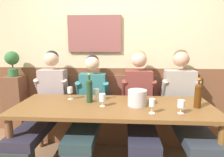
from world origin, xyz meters
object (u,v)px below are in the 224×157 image
wall_bench (116,120)px  dining_table (114,112)px  person_left_seat (45,102)px  potted_plant (12,61)px  wine_glass_center_rear (102,98)px  wine_bottle_clear_water (198,95)px  person_center_left_seat (140,103)px  wine_glass_mid_left (152,103)px  ice_bucket (137,98)px  wine_glass_center_front (97,92)px  wine_glass_near_bucket (70,91)px  person_right_seat (185,104)px  wine_bottle_amber_mid (89,90)px  person_center_right_seat (89,107)px  wine_glass_right_end (181,104)px

wall_bench → dining_table: 0.77m
person_left_seat → potted_plant: 0.88m
wine_glass_center_rear → dining_table: bearing=20.4°
wine_bottle_clear_water → wall_bench: bearing=142.8°
person_center_left_seat → wine_glass_mid_left: size_ratio=8.77×
ice_bucket → wine_bottle_clear_water: wine_bottle_clear_water is taller
wine_bottle_clear_water → wine_glass_center_front: bearing=170.3°
dining_table → wine_glass_center_rear: 0.22m
wine_bottle_clear_water → wine_glass_mid_left: (-0.52, -0.21, -0.04)m
wine_glass_near_bucket → person_center_left_seat: bearing=9.6°
person_right_seat → potted_plant: 2.54m
wine_bottle_amber_mid → person_left_seat: bearing=159.0°
dining_table → person_left_seat: (-0.94, 0.34, -0.01)m
potted_plant → wine_glass_center_rear: bearing=-27.5°
person_center_left_seat → person_right_seat: person_right_seat is taller
wine_glass_near_bucket → potted_plant: bearing=153.4°
wine_bottle_clear_water → person_center_right_seat: bearing=165.8°
wine_glass_mid_left → wine_glass_center_rear: size_ratio=1.05×
wine_glass_right_end → wine_glass_mid_left: size_ratio=0.91×
wine_glass_right_end → wine_glass_center_front: bearing=156.9°
person_center_right_seat → wine_glass_near_bucket: size_ratio=8.02×
person_left_seat → person_center_left_seat: 1.26m
person_left_seat → wine_bottle_amber_mid: bearing=-21.0°
dining_table → wine_glass_mid_left: bearing=-30.5°
dining_table → wine_bottle_clear_water: wine_bottle_clear_water is taller
person_right_seat → wine_glass_center_front: bearing=-171.4°
person_center_left_seat → ice_bucket: 0.38m
wall_bench → wine_bottle_clear_water: bearing=-37.2°
dining_table → potted_plant: bearing=155.9°
person_center_left_seat → potted_plant: (-1.88, 0.36, 0.50)m
wine_glass_right_end → wine_glass_mid_left: 0.29m
ice_bucket → wine_glass_center_rear: size_ratio=1.48×
wine_bottle_amber_mid → wine_glass_center_front: bearing=45.6°
wall_bench → person_center_right_seat: person_center_right_seat is taller
wine_bottle_clear_water → potted_plant: (-2.48, 0.73, 0.28)m
person_center_right_seat → wine_glass_near_bucket: 0.33m
wall_bench → wine_glass_center_rear: wall_bench is taller
dining_table → person_left_seat: 1.00m
ice_bucket → wine_glass_mid_left: size_ratio=1.40×
ice_bucket → wine_glass_right_end: 0.48m
wine_bottle_clear_water → wine_glass_mid_left: size_ratio=2.16×
person_left_seat → person_center_right_seat: bearing=-4.4°
person_left_seat → potted_plant: bearing=150.0°
person_left_seat → person_center_right_seat: size_ratio=1.05×
wall_bench → potted_plant: potted_plant is taller
person_center_left_seat → wine_glass_mid_left: 0.61m
person_center_right_seat → wine_glass_center_front: size_ratio=8.66×
wine_bottle_clear_water → wine_glass_right_end: (-0.23, -0.19, -0.05)m
wine_glass_center_front → wine_glass_right_end: bearing=-23.1°
dining_table → wine_glass_center_rear: wine_glass_center_rear is taller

